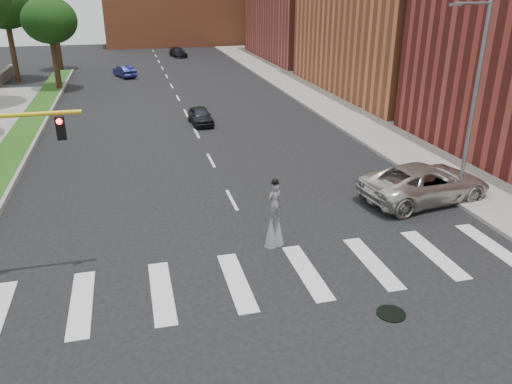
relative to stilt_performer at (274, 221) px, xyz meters
The scene contains 14 objects.
ground_plane 3.47m from the stilt_performer, 102.49° to the right, with size 160.00×160.00×0.00m, color black.
grass_median 20.77m from the stilt_performer, 126.06° to the left, with size 2.00×60.00×0.25m, color #1F4D16.
median_curb 20.17m from the stilt_performer, 123.64° to the left, with size 0.20×60.00×0.28m, color gray.
sidewalk_right 24.78m from the stilt_performer, 61.58° to the left, with size 5.00×90.00×0.18m, color gray.
manhole 5.80m from the stilt_performer, 66.37° to the right, with size 0.90×0.90×0.04m, color black.
streetlight 11.23m from the stilt_performer, 15.24° to the left, with size 2.05×0.20×9.00m.
stilt_performer is the anchor object (origin of this frame).
suv_crossing 8.55m from the stilt_performer, 17.24° to the left, with size 2.92×6.34×1.76m, color beige.
car_near 19.17m from the stilt_performer, 90.17° to the left, with size 1.47×3.66×1.25m, color black.
car_mid 41.65m from the stilt_performer, 97.23° to the left, with size 1.37×3.94×1.30m, color navy.
car_far 56.92m from the stilt_performer, 87.63° to the left, with size 1.72×4.23×1.23m, color black.
tree_5 45.01m from the stilt_performer, 111.48° to the left, with size 6.37×6.37×10.71m.
tree_6 37.35m from the stilt_performer, 108.10° to the left, with size 5.00×5.00×8.61m.
tree_7 50.28m from the stilt_performer, 104.61° to the left, with size 4.58×4.58×8.04m.
Camera 1 is at (-4.29, -13.47, 9.52)m, focal length 35.00 mm.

